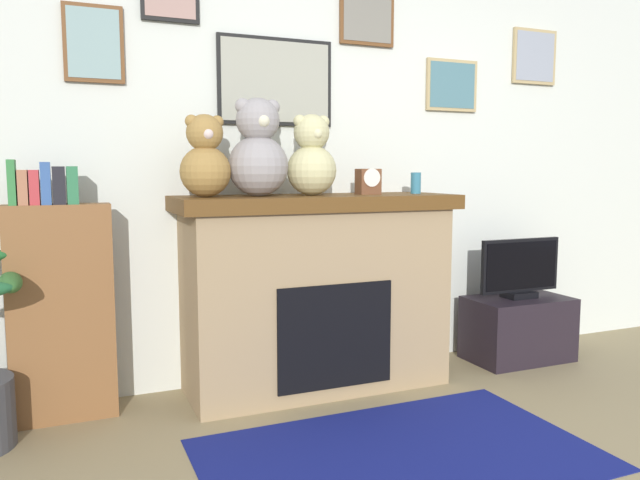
{
  "coord_description": "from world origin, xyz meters",
  "views": [
    {
      "loc": [
        -1.64,
        -1.49,
        1.23
      ],
      "look_at": [
        -0.3,
        1.68,
        0.84
      ],
      "focal_mm": 34.75,
      "sensor_mm": 36.0,
      "label": 1
    }
  ],
  "objects_px": {
    "candle_jar": "(416,183)",
    "teddy_bear_brown": "(205,160)",
    "fireplace": "(317,291)",
    "mantel_clock": "(368,181)",
    "teddy_bear_tan": "(312,159)",
    "television": "(520,269)",
    "bookshelf": "(60,304)",
    "tv_stand": "(518,329)",
    "teddy_bear_cream": "(258,152)"
  },
  "relations": [
    {
      "from": "bookshelf",
      "to": "tv_stand",
      "type": "height_order",
      "value": "bookshelf"
    },
    {
      "from": "teddy_bear_brown",
      "to": "teddy_bear_tan",
      "type": "relative_size",
      "value": 0.95
    },
    {
      "from": "television",
      "to": "mantel_clock",
      "type": "relative_size",
      "value": 4.05
    },
    {
      "from": "television",
      "to": "candle_jar",
      "type": "height_order",
      "value": "candle_jar"
    },
    {
      "from": "fireplace",
      "to": "teddy_bear_cream",
      "type": "relative_size",
      "value": 3.06
    },
    {
      "from": "teddy_bear_tan",
      "to": "teddy_bear_brown",
      "type": "bearing_deg",
      "value": 180.0
    },
    {
      "from": "fireplace",
      "to": "teddy_bear_tan",
      "type": "xyz_separation_m",
      "value": [
        -0.04,
        -0.02,
        0.74
      ]
    },
    {
      "from": "fireplace",
      "to": "television",
      "type": "distance_m",
      "value": 1.41
    },
    {
      "from": "fireplace",
      "to": "television",
      "type": "xyz_separation_m",
      "value": [
        1.41,
        -0.04,
        0.04
      ]
    },
    {
      "from": "tv_stand",
      "to": "teddy_bear_tan",
      "type": "relative_size",
      "value": 1.49
    },
    {
      "from": "fireplace",
      "to": "tv_stand",
      "type": "height_order",
      "value": "fireplace"
    },
    {
      "from": "bookshelf",
      "to": "teddy_bear_tan",
      "type": "relative_size",
      "value": 2.92
    },
    {
      "from": "mantel_clock",
      "to": "fireplace",
      "type": "bearing_deg",
      "value": 176.42
    },
    {
      "from": "tv_stand",
      "to": "candle_jar",
      "type": "height_order",
      "value": "candle_jar"
    },
    {
      "from": "bookshelf",
      "to": "television",
      "type": "distance_m",
      "value": 2.74
    },
    {
      "from": "tv_stand",
      "to": "television",
      "type": "distance_m",
      "value": 0.39
    },
    {
      "from": "television",
      "to": "candle_jar",
      "type": "bearing_deg",
      "value": 178.36
    },
    {
      "from": "fireplace",
      "to": "tv_stand",
      "type": "xyz_separation_m",
      "value": [
        1.41,
        -0.04,
        -0.35
      ]
    },
    {
      "from": "teddy_bear_cream",
      "to": "candle_jar",
      "type": "bearing_deg",
      "value": 0.04
    },
    {
      "from": "bookshelf",
      "to": "tv_stand",
      "type": "bearing_deg",
      "value": -2.09
    },
    {
      "from": "bookshelf",
      "to": "teddy_bear_brown",
      "type": "bearing_deg",
      "value": -6.4
    },
    {
      "from": "television",
      "to": "teddy_bear_tan",
      "type": "distance_m",
      "value": 1.6
    },
    {
      "from": "television",
      "to": "teddy_bear_cream",
      "type": "bearing_deg",
      "value": 179.29
    },
    {
      "from": "mantel_clock",
      "to": "candle_jar",
      "type": "bearing_deg",
      "value": 0.31
    },
    {
      "from": "fireplace",
      "to": "candle_jar",
      "type": "distance_m",
      "value": 0.87
    },
    {
      "from": "bookshelf",
      "to": "mantel_clock",
      "type": "distance_m",
      "value": 1.75
    },
    {
      "from": "television",
      "to": "mantel_clock",
      "type": "distance_m",
      "value": 1.24
    },
    {
      "from": "fireplace",
      "to": "mantel_clock",
      "type": "xyz_separation_m",
      "value": [
        0.31,
        -0.02,
        0.62
      ]
    },
    {
      "from": "bookshelf",
      "to": "candle_jar",
      "type": "relative_size",
      "value": 10.32
    },
    {
      "from": "fireplace",
      "to": "tv_stand",
      "type": "distance_m",
      "value": 1.45
    },
    {
      "from": "fireplace",
      "to": "mantel_clock",
      "type": "bearing_deg",
      "value": -3.58
    },
    {
      "from": "television",
      "to": "tv_stand",
      "type": "bearing_deg",
      "value": 90.0
    },
    {
      "from": "teddy_bear_brown",
      "to": "mantel_clock",
      "type": "bearing_deg",
      "value": -0.07
    },
    {
      "from": "fireplace",
      "to": "candle_jar",
      "type": "height_order",
      "value": "candle_jar"
    },
    {
      "from": "television",
      "to": "teddy_bear_cream",
      "type": "xyz_separation_m",
      "value": [
        -1.75,
        0.02,
        0.73
      ]
    },
    {
      "from": "fireplace",
      "to": "mantel_clock",
      "type": "height_order",
      "value": "mantel_clock"
    },
    {
      "from": "candle_jar",
      "to": "fireplace",
      "type": "bearing_deg",
      "value": 178.38
    },
    {
      "from": "teddy_bear_tan",
      "to": "candle_jar",
      "type": "bearing_deg",
      "value": 0.05
    },
    {
      "from": "candle_jar",
      "to": "teddy_bear_brown",
      "type": "relative_size",
      "value": 0.3
    },
    {
      "from": "teddy_bear_cream",
      "to": "television",
      "type": "bearing_deg",
      "value": -0.71
    },
    {
      "from": "candle_jar",
      "to": "teddy_bear_tan",
      "type": "bearing_deg",
      "value": -179.95
    },
    {
      "from": "tv_stand",
      "to": "mantel_clock",
      "type": "bearing_deg",
      "value": 179.0
    },
    {
      "from": "tv_stand",
      "to": "bookshelf",
      "type": "bearing_deg",
      "value": 177.91
    },
    {
      "from": "candle_jar",
      "to": "mantel_clock",
      "type": "height_order",
      "value": "mantel_clock"
    },
    {
      "from": "television",
      "to": "candle_jar",
      "type": "distance_m",
      "value": 0.96
    },
    {
      "from": "tv_stand",
      "to": "mantel_clock",
      "type": "xyz_separation_m",
      "value": [
        -1.1,
        0.02,
        0.96
      ]
    },
    {
      "from": "bookshelf",
      "to": "teddy_bear_tan",
      "type": "height_order",
      "value": "teddy_bear_tan"
    },
    {
      "from": "candle_jar",
      "to": "bookshelf",
      "type": "bearing_deg",
      "value": 177.69
    },
    {
      "from": "mantel_clock",
      "to": "bookshelf",
      "type": "bearing_deg",
      "value": 177.18
    },
    {
      "from": "mantel_clock",
      "to": "teddy_bear_cream",
      "type": "xyz_separation_m",
      "value": [
        -0.65,
        0.0,
        0.16
      ]
    }
  ]
}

